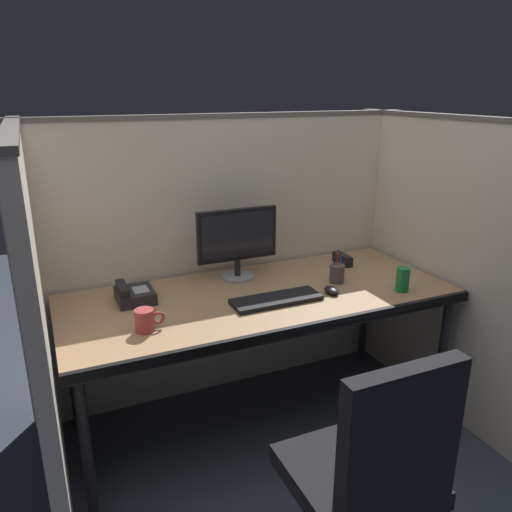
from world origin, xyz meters
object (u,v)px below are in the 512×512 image
(monitor_center, at_px, (237,239))
(soda_can, at_px, (403,279))
(red_stapler, at_px, (342,259))
(desk, at_px, (261,304))
(coffee_mug, at_px, (145,320))
(computer_mouse, at_px, (331,290))
(office_chair, at_px, (364,509))
(keyboard_main, at_px, (276,300))
(pen_cup, at_px, (337,273))
(desk_phone, at_px, (134,295))

(monitor_center, bearing_deg, soda_can, -36.26)
(monitor_center, height_order, red_stapler, monitor_center)
(desk, xyz_separation_m, coffee_mug, (-0.60, -0.15, 0.10))
(computer_mouse, xyz_separation_m, red_stapler, (0.29, 0.35, 0.01))
(office_chair, relative_size, keyboard_main, 2.27)
(desk, bearing_deg, pen_cup, -0.98)
(office_chair, xyz_separation_m, pen_cup, (0.50, 0.99, 0.42))
(coffee_mug, distance_m, desk_phone, 0.33)
(office_chair, bearing_deg, desk_phone, 113.37)
(desk, distance_m, monitor_center, 0.37)
(monitor_center, height_order, computer_mouse, monitor_center)
(soda_can, xyz_separation_m, desk_phone, (-1.24, 0.41, -0.03))
(coffee_mug, bearing_deg, computer_mouse, 1.87)
(monitor_center, xyz_separation_m, soda_can, (0.68, -0.50, -0.15))
(keyboard_main, xyz_separation_m, desk_phone, (-0.61, 0.28, 0.02))
(monitor_center, xyz_separation_m, coffee_mug, (-0.58, -0.41, -0.17))
(keyboard_main, height_order, desk_phone, desk_phone)
(monitor_center, relative_size, desk_phone, 2.26)
(coffee_mug, bearing_deg, desk, 14.52)
(coffee_mug, relative_size, desk_phone, 0.66)
(computer_mouse, relative_size, red_stapler, 0.64)
(office_chair, relative_size, red_stapler, 6.50)
(keyboard_main, relative_size, pen_cup, 2.60)
(red_stapler, bearing_deg, keyboard_main, -150.30)
(soda_can, height_order, desk_phone, soda_can)
(pen_cup, bearing_deg, monitor_center, 149.08)
(computer_mouse, distance_m, desk_phone, 0.95)
(soda_can, bearing_deg, coffee_mug, 176.20)
(pen_cup, relative_size, coffee_mug, 1.31)
(pen_cup, bearing_deg, coffee_mug, -171.81)
(desk_phone, bearing_deg, red_stapler, 2.64)
(pen_cup, bearing_deg, computer_mouse, -131.79)
(pen_cup, xyz_separation_m, desk_phone, (-1.01, 0.18, -0.02))
(computer_mouse, height_order, desk_phone, desk_phone)
(red_stapler, xyz_separation_m, coffee_mug, (-1.21, -0.38, 0.02))
(keyboard_main, distance_m, computer_mouse, 0.29)
(coffee_mug, bearing_deg, red_stapler, 17.51)
(coffee_mug, bearing_deg, desk_phone, 87.35)
(red_stapler, bearing_deg, pen_cup, -128.79)
(monitor_center, distance_m, computer_mouse, 0.55)
(computer_mouse, bearing_deg, desk, 158.81)
(monitor_center, distance_m, coffee_mug, 0.73)
(pen_cup, bearing_deg, desk, 179.02)
(office_chair, height_order, computer_mouse, office_chair)
(office_chair, bearing_deg, soda_can, 46.13)
(monitor_center, distance_m, soda_can, 0.85)
(keyboard_main, height_order, computer_mouse, computer_mouse)
(keyboard_main, height_order, coffee_mug, coffee_mug)
(monitor_center, relative_size, keyboard_main, 1.00)
(office_chair, bearing_deg, pen_cup, 63.23)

